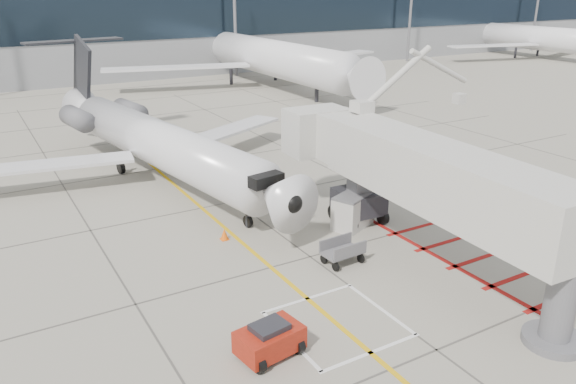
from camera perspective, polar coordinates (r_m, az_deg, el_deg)
ground_plane at (r=22.81m, az=7.74°, el=-10.49°), size 260.00×260.00×0.00m
regional_jet at (r=33.21m, az=-11.34°, el=6.63°), size 28.23×33.43×7.89m
jet_bridge at (r=24.07m, az=15.12°, el=0.20°), size 9.40×18.46×7.23m
pushback_tug at (r=19.18m, az=-1.88°, el=-14.67°), size 2.32×1.64×1.25m
baggage_cart at (r=24.97m, az=5.57°, el=-6.02°), size 1.85×1.22×1.13m
ground_power_unit at (r=28.54m, az=6.60°, el=-1.91°), size 2.51×2.04×1.73m
cone_nose at (r=27.34m, az=-6.48°, el=-4.28°), size 0.40×0.40×0.56m
cone_side at (r=29.69m, az=0.24°, el=-2.20°), size 0.32×0.32×0.44m
terminal_building at (r=88.22m, az=-16.21°, el=16.66°), size 180.00×28.00×14.00m
terminal_glass_band at (r=74.69m, az=-13.38°, el=17.12°), size 180.00×0.10×6.00m
bg_aircraft_c at (r=69.26m, az=-2.80°, el=15.89°), size 37.12×41.24×12.37m
bg_aircraft_e at (r=103.51m, az=24.32°, el=15.42°), size 34.08×37.87×11.36m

